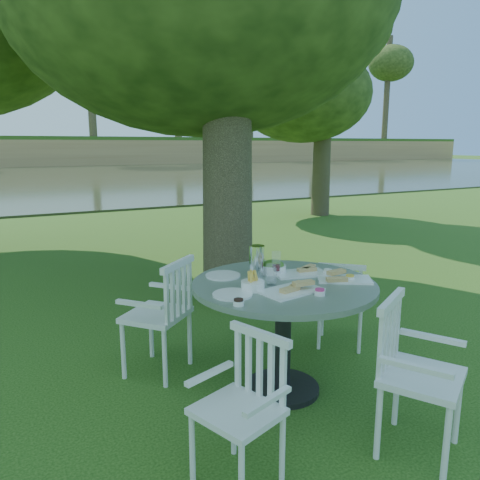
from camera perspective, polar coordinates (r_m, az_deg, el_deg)
name	(u,v)px	position (r m, az deg, el deg)	size (l,w,h in m)	color
ground	(249,323)	(4.95, 1.09, -10.09)	(140.00, 140.00, 0.00)	#1A3E0D
table	(284,305)	(3.46, 5.33, -7.95)	(1.33, 1.33, 0.85)	black
chair_ne	(341,298)	(4.33, 12.21, -6.93)	(0.56, 0.56, 0.81)	white
chair_nw	(166,308)	(3.79, -8.95, -8.19)	(0.65, 0.65, 0.94)	white
chair_sw	(248,395)	(2.68, 0.93, -18.41)	(0.51, 0.53, 0.83)	white
chair_se	(407,363)	(3.05, 19.65, -13.92)	(0.63, 0.62, 0.93)	white
tableware	(275,275)	(3.44, 4.23, -4.22)	(1.24, 0.87, 0.23)	white
river	(41,180)	(27.19, -23.10, 6.80)	(100.00, 28.00, 0.12)	#2C321D
far_bank	(17,79)	(45.54, -25.56, 17.32)	(100.00, 18.00, 15.20)	#A47D4C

